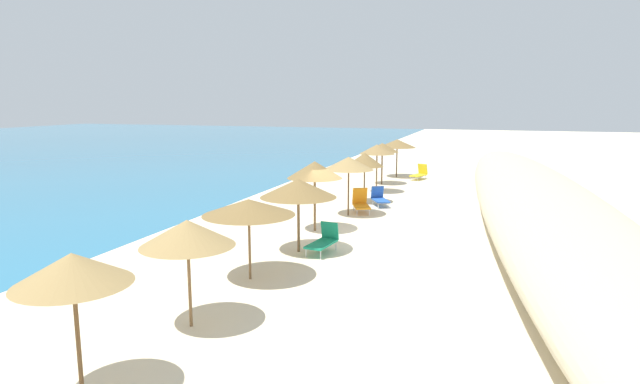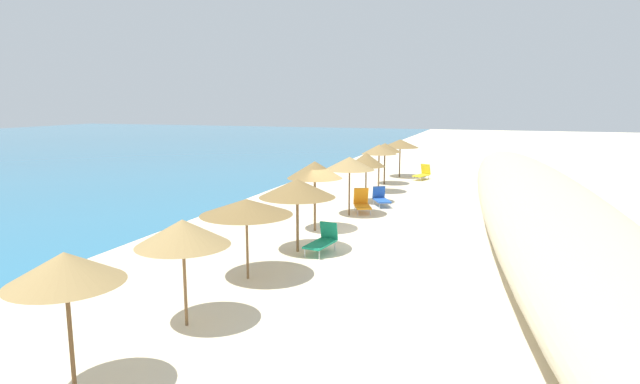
{
  "view_description": "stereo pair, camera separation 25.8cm",
  "coord_description": "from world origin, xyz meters",
  "px_view_note": "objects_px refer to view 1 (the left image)",
  "views": [
    {
      "loc": [
        -19.36,
        -5.37,
        5.1
      ],
      "look_at": [
        0.13,
        1.05,
        1.59
      ],
      "focal_mm": 29.95,
      "sensor_mm": 36.0,
      "label": 1
    },
    {
      "loc": [
        -19.28,
        -5.62,
        5.1
      ],
      "look_at": [
        0.13,
        1.05,
        1.59
      ],
      "focal_mm": 29.95,
      "sensor_mm": 36.0,
      "label": 2
    }
  ],
  "objects_px": {
    "beach_umbrella_4": "(298,188)",
    "lounge_chair_4": "(380,198)",
    "lounge_chair_1": "(361,203)",
    "lounge_chair_2": "(324,240)",
    "beach_umbrella_1": "(72,269)",
    "beach_umbrella_7": "(365,160)",
    "beach_umbrella_10": "(397,143)",
    "beach_umbrella_5": "(315,170)",
    "lounge_chair_0": "(420,173)",
    "beach_umbrella_9": "(382,148)",
    "beach_umbrella_6": "(349,163)",
    "beach_umbrella_3": "(249,207)",
    "beach_umbrella_8": "(377,149)",
    "beach_umbrella_2": "(187,233)"
  },
  "relations": [
    {
      "from": "beach_umbrella_4",
      "to": "lounge_chair_4",
      "type": "xyz_separation_m",
      "value": [
        8.84,
        -0.95,
        -1.81
      ]
    },
    {
      "from": "lounge_chair_1",
      "to": "lounge_chair_2",
      "type": "xyz_separation_m",
      "value": [
        -6.86,
        -0.39,
        -0.03
      ]
    },
    {
      "from": "lounge_chair_1",
      "to": "beach_umbrella_1",
      "type": "bearing_deg",
      "value": 64.25
    },
    {
      "from": "beach_umbrella_7",
      "to": "beach_umbrella_10",
      "type": "xyz_separation_m",
      "value": [
        9.75,
        0.1,
        0.08
      ]
    },
    {
      "from": "beach_umbrella_1",
      "to": "beach_umbrella_5",
      "type": "distance_m",
      "value": 12.75
    },
    {
      "from": "beach_umbrella_10",
      "to": "lounge_chair_0",
      "type": "height_order",
      "value": "beach_umbrella_10"
    },
    {
      "from": "beach_umbrella_9",
      "to": "lounge_chair_2",
      "type": "height_order",
      "value": "beach_umbrella_9"
    },
    {
      "from": "beach_umbrella_6",
      "to": "beach_umbrella_7",
      "type": "bearing_deg",
      "value": 0.65
    },
    {
      "from": "beach_umbrella_1",
      "to": "lounge_chair_0",
      "type": "bearing_deg",
      "value": -3.95
    },
    {
      "from": "beach_umbrella_1",
      "to": "beach_umbrella_4",
      "type": "distance_m",
      "value": 9.75
    },
    {
      "from": "lounge_chair_4",
      "to": "beach_umbrella_3",
      "type": "bearing_deg",
      "value": 55.45
    },
    {
      "from": "beach_umbrella_9",
      "to": "lounge_chair_0",
      "type": "xyz_separation_m",
      "value": [
        2.78,
        -1.95,
        -1.87
      ]
    },
    {
      "from": "beach_umbrella_4",
      "to": "lounge_chair_4",
      "type": "relative_size",
      "value": 1.82
    },
    {
      "from": "lounge_chair_1",
      "to": "beach_umbrella_8",
      "type": "bearing_deg",
      "value": -107.97
    },
    {
      "from": "beach_umbrella_9",
      "to": "lounge_chair_0",
      "type": "bearing_deg",
      "value": -35.05
    },
    {
      "from": "beach_umbrella_5",
      "to": "lounge_chair_1",
      "type": "distance_m",
      "value": 4.58
    },
    {
      "from": "beach_umbrella_7",
      "to": "lounge_chair_2",
      "type": "bearing_deg",
      "value": -174.97
    },
    {
      "from": "beach_umbrella_6",
      "to": "beach_umbrella_9",
      "type": "relative_size",
      "value": 1.04
    },
    {
      "from": "beach_umbrella_5",
      "to": "lounge_chair_4",
      "type": "xyz_separation_m",
      "value": [
        5.84,
        -1.38,
        -2.05
      ]
    },
    {
      "from": "lounge_chair_1",
      "to": "lounge_chair_2",
      "type": "bearing_deg",
      "value": 70.36
    },
    {
      "from": "beach_umbrella_8",
      "to": "beach_umbrella_10",
      "type": "bearing_deg",
      "value": 0.28
    },
    {
      "from": "beach_umbrella_5",
      "to": "beach_umbrella_9",
      "type": "xyz_separation_m",
      "value": [
        12.74,
        -0.06,
        -0.17
      ]
    },
    {
      "from": "beach_umbrella_3",
      "to": "beach_umbrella_7",
      "type": "distance_m",
      "value": 12.51
    },
    {
      "from": "beach_umbrella_3",
      "to": "beach_umbrella_7",
      "type": "bearing_deg",
      "value": -1.71
    },
    {
      "from": "lounge_chair_0",
      "to": "beach_umbrella_7",
      "type": "bearing_deg",
      "value": 99.29
    },
    {
      "from": "beach_umbrella_5",
      "to": "lounge_chair_2",
      "type": "height_order",
      "value": "beach_umbrella_5"
    },
    {
      "from": "beach_umbrella_3",
      "to": "beach_umbrella_10",
      "type": "xyz_separation_m",
      "value": [
        22.26,
        -0.28,
        0.16
      ]
    },
    {
      "from": "beach_umbrella_6",
      "to": "beach_umbrella_10",
      "type": "relative_size",
      "value": 1.04
    },
    {
      "from": "beach_umbrella_1",
      "to": "lounge_chair_2",
      "type": "distance_m",
      "value": 10.17
    },
    {
      "from": "beach_umbrella_4",
      "to": "beach_umbrella_8",
      "type": "distance_m",
      "value": 12.61
    },
    {
      "from": "beach_umbrella_8",
      "to": "beach_umbrella_10",
      "type": "relative_size",
      "value": 1.06
    },
    {
      "from": "beach_umbrella_6",
      "to": "beach_umbrella_9",
      "type": "height_order",
      "value": "beach_umbrella_6"
    },
    {
      "from": "lounge_chair_1",
      "to": "beach_umbrella_4",
      "type": "bearing_deg",
      "value": 63.4
    },
    {
      "from": "beach_umbrella_3",
      "to": "lounge_chair_1",
      "type": "xyz_separation_m",
      "value": [
        10.14,
        -0.79,
        -1.67
      ]
    },
    {
      "from": "beach_umbrella_1",
      "to": "beach_umbrella_10",
      "type": "bearing_deg",
      "value": -0.62
    },
    {
      "from": "beach_umbrella_1",
      "to": "beach_umbrella_9",
      "type": "xyz_separation_m",
      "value": [
        25.49,
        -0.0,
        -0.06
      ]
    },
    {
      "from": "beach_umbrella_4",
      "to": "beach_umbrella_5",
      "type": "relative_size",
      "value": 0.93
    },
    {
      "from": "lounge_chair_1",
      "to": "lounge_chair_4",
      "type": "height_order",
      "value": "lounge_chair_1"
    },
    {
      "from": "beach_umbrella_4",
      "to": "beach_umbrella_9",
      "type": "xyz_separation_m",
      "value": [
        15.74,
        0.38,
        0.07
      ]
    },
    {
      "from": "beach_umbrella_6",
      "to": "lounge_chair_1",
      "type": "bearing_deg",
      "value": -24.87
    },
    {
      "from": "beach_umbrella_8",
      "to": "lounge_chair_4",
      "type": "distance_m",
      "value": 4.4
    },
    {
      "from": "beach_umbrella_4",
      "to": "beach_umbrella_6",
      "type": "relative_size",
      "value": 0.98
    },
    {
      "from": "beach_umbrella_3",
      "to": "beach_umbrella_4",
      "type": "height_order",
      "value": "beach_umbrella_4"
    },
    {
      "from": "beach_umbrella_1",
      "to": "beach_umbrella_10",
      "type": "height_order",
      "value": "beach_umbrella_1"
    },
    {
      "from": "beach_umbrella_5",
      "to": "beach_umbrella_6",
      "type": "height_order",
      "value": "beach_umbrella_5"
    },
    {
      "from": "beach_umbrella_6",
      "to": "lounge_chair_0",
      "type": "height_order",
      "value": "beach_umbrella_6"
    },
    {
      "from": "beach_umbrella_2",
      "to": "lounge_chair_4",
      "type": "relative_size",
      "value": 1.75
    },
    {
      "from": "beach_umbrella_3",
      "to": "beach_umbrella_6",
      "type": "distance_m",
      "value": 9.33
    },
    {
      "from": "lounge_chair_4",
      "to": "beach_umbrella_1",
      "type": "bearing_deg",
      "value": 57.52
    },
    {
      "from": "beach_umbrella_4",
      "to": "beach_umbrella_7",
      "type": "relative_size",
      "value": 1.02
    }
  ]
}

